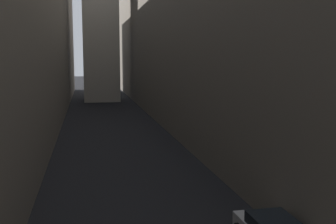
# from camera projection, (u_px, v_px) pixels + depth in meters

# --- Properties ---
(ground_plane) EXTENTS (264.00, 264.00, 0.00)m
(ground_plane) POSITION_uv_depth(u_px,v_px,m) (111.00, 126.00, 46.30)
(ground_plane) COLOR black
(building_block_left) EXTENTS (10.57, 108.00, 22.52)m
(building_block_left) POSITION_uv_depth(u_px,v_px,m) (9.00, 24.00, 44.68)
(building_block_left) COLOR #60594F
(building_block_left) RESTS_ON ground
(building_block_right) EXTENTS (14.18, 108.00, 24.24)m
(building_block_right) POSITION_uv_depth(u_px,v_px,m) (214.00, 20.00, 49.10)
(building_block_right) COLOR #60594F
(building_block_right) RESTS_ON ground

